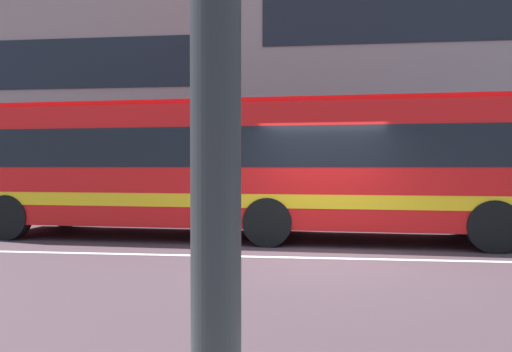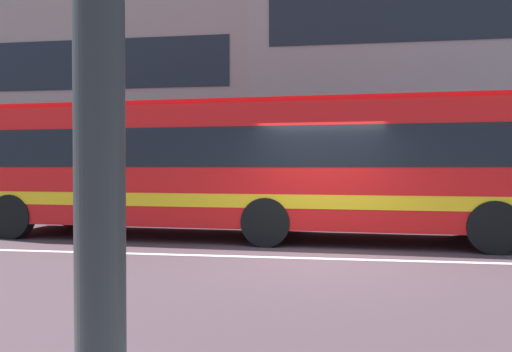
% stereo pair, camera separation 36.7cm
% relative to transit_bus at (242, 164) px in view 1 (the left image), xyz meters
% --- Properties ---
extents(ground_plane, '(160.00, 160.00, 0.00)m').
position_rel_transit_bus_xyz_m(ground_plane, '(1.78, -2.41, -1.69)').
color(ground_plane, '#453339').
extents(lane_centre_line, '(60.00, 0.16, 0.01)m').
position_rel_transit_bus_xyz_m(lane_centre_line, '(1.78, -2.41, -1.69)').
color(lane_centre_line, silver).
rests_on(lane_centre_line, ground_plane).
extents(apartment_block_left, '(18.92, 10.96, 9.72)m').
position_rel_transit_bus_xyz_m(apartment_block_left, '(-10.47, 12.70, 3.17)').
color(apartment_block_left, gray).
rests_on(apartment_block_left, ground_plane).
extents(apartment_block_right, '(18.70, 10.96, 12.68)m').
position_rel_transit_bus_xyz_m(apartment_block_right, '(8.34, 12.70, 4.65)').
color(apartment_block_right, gray).
rests_on(apartment_block_right, ground_plane).
extents(transit_bus, '(12.27, 3.25, 3.06)m').
position_rel_transit_bus_xyz_m(transit_bus, '(0.00, 0.00, 0.00)').
color(transit_bus, red).
rests_on(transit_bus, ground_plane).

